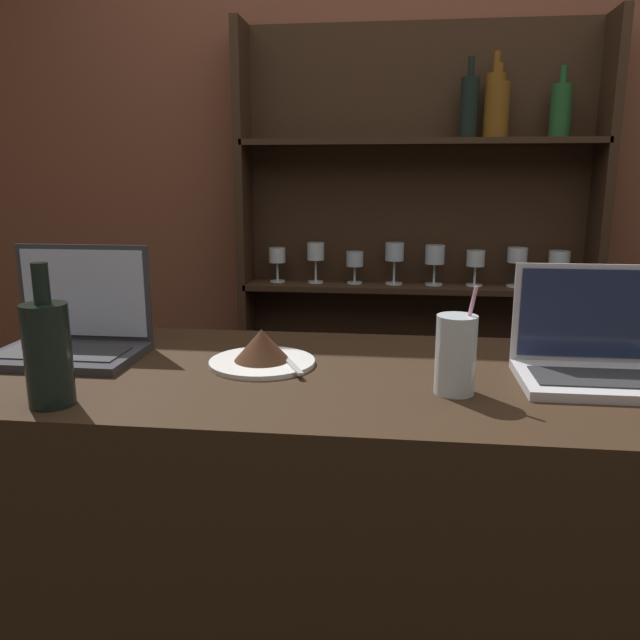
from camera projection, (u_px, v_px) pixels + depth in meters
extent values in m
cube|color=black|center=(428.00, 615.00, 1.36)|extent=(1.97, 0.64, 1.10)
cube|color=brown|center=(422.00, 214.00, 2.28)|extent=(7.00, 0.06, 2.70)
cube|color=#332114|center=(247.00, 310.00, 2.31)|extent=(0.03, 0.18, 2.00)
cube|color=#332114|center=(588.00, 319.00, 2.17)|extent=(0.03, 0.18, 2.00)
cube|color=#332114|center=(412.00, 310.00, 2.32)|extent=(1.25, 0.02, 2.00)
cube|color=#332114|center=(409.00, 419.00, 2.33)|extent=(1.21, 0.18, 0.02)
cube|color=#332114|center=(414.00, 287.00, 2.22)|extent=(1.21, 0.18, 0.02)
cube|color=#332114|center=(419.00, 142.00, 2.11)|extent=(1.21, 0.18, 0.02)
cylinder|color=silver|center=(278.00, 281.00, 2.28)|extent=(0.05, 0.05, 0.01)
cylinder|color=silver|center=(277.00, 271.00, 2.27)|extent=(0.01, 0.01, 0.07)
cylinder|color=silver|center=(277.00, 255.00, 2.25)|extent=(0.06, 0.06, 0.05)
cylinder|color=silver|center=(316.00, 282.00, 2.26)|extent=(0.06, 0.06, 0.01)
cylinder|color=silver|center=(316.00, 270.00, 2.25)|extent=(0.01, 0.01, 0.08)
cylinder|color=silver|center=(316.00, 251.00, 2.23)|extent=(0.06, 0.06, 0.06)
cylinder|color=silver|center=(354.00, 283.00, 2.24)|extent=(0.05, 0.05, 0.01)
cylinder|color=silver|center=(355.00, 274.00, 2.24)|extent=(0.01, 0.01, 0.06)
cylinder|color=silver|center=(355.00, 259.00, 2.22)|extent=(0.06, 0.06, 0.05)
cylinder|color=silver|center=(394.00, 283.00, 2.23)|extent=(0.06, 0.06, 0.01)
cylinder|color=silver|center=(394.00, 272.00, 2.22)|extent=(0.01, 0.01, 0.08)
cylinder|color=silver|center=(395.00, 252.00, 2.20)|extent=(0.07, 0.07, 0.06)
cylinder|color=silver|center=(434.00, 284.00, 2.21)|extent=(0.06, 0.06, 0.01)
cylinder|color=silver|center=(434.00, 274.00, 2.20)|extent=(0.01, 0.01, 0.07)
cylinder|color=silver|center=(435.00, 254.00, 2.19)|extent=(0.07, 0.07, 0.07)
cylinder|color=silver|center=(474.00, 285.00, 2.19)|extent=(0.06, 0.06, 0.01)
cylinder|color=silver|center=(475.00, 275.00, 2.19)|extent=(0.01, 0.01, 0.06)
cylinder|color=silver|center=(476.00, 258.00, 2.17)|extent=(0.06, 0.06, 0.06)
cylinder|color=silver|center=(515.00, 286.00, 2.18)|extent=(0.06, 0.06, 0.01)
cylinder|color=silver|center=(516.00, 274.00, 2.17)|extent=(0.01, 0.01, 0.08)
cylinder|color=silver|center=(517.00, 255.00, 2.15)|extent=(0.07, 0.07, 0.05)
cylinder|color=silver|center=(557.00, 287.00, 2.16)|extent=(0.06, 0.06, 0.01)
cylinder|color=silver|center=(558.00, 278.00, 2.15)|extent=(0.01, 0.01, 0.06)
cylinder|color=silver|center=(559.00, 260.00, 2.14)|extent=(0.07, 0.07, 0.06)
cylinder|color=#1E4C23|center=(560.00, 111.00, 2.03)|extent=(0.07, 0.07, 0.17)
cylinder|color=#1E4C23|center=(563.00, 75.00, 2.01)|extent=(0.02, 0.02, 0.06)
cylinder|color=brown|center=(497.00, 111.00, 2.06)|extent=(0.08, 0.08, 0.18)
cylinder|color=brown|center=(499.00, 72.00, 2.03)|extent=(0.03, 0.03, 0.06)
cylinder|color=brown|center=(494.00, 106.00, 2.06)|extent=(0.07, 0.07, 0.20)
cylinder|color=brown|center=(497.00, 62.00, 2.02)|extent=(0.02, 0.02, 0.07)
cylinder|color=black|center=(469.00, 108.00, 2.07)|extent=(0.06, 0.06, 0.19)
cylinder|color=black|center=(471.00, 67.00, 2.04)|extent=(0.02, 0.02, 0.06)
cube|color=#333338|center=(66.00, 356.00, 1.35)|extent=(0.31, 0.21, 0.02)
cube|color=#28282B|center=(63.00, 352.00, 1.33)|extent=(0.27, 0.12, 0.00)
cube|color=#333338|center=(85.00, 293.00, 1.42)|extent=(0.31, 0.00, 0.22)
cube|color=silver|center=(84.00, 293.00, 1.42)|extent=(0.29, 0.01, 0.20)
cube|color=silver|center=(606.00, 382.00, 1.18)|extent=(0.32, 0.21, 0.02)
cube|color=#28282B|center=(609.00, 378.00, 1.16)|extent=(0.27, 0.11, 0.00)
cube|color=silver|center=(595.00, 314.00, 1.25)|extent=(0.32, 0.00, 0.20)
cube|color=#1E2847|center=(596.00, 314.00, 1.25)|extent=(0.30, 0.01, 0.18)
cylinder|color=white|center=(262.00, 362.00, 1.31)|extent=(0.22, 0.22, 0.01)
cone|color=#422616|center=(262.00, 345.00, 1.30)|extent=(0.12, 0.12, 0.07)
cube|color=#B7B7BC|center=(290.00, 362.00, 1.29)|extent=(0.08, 0.16, 0.00)
cylinder|color=silver|center=(456.00, 355.00, 1.13)|extent=(0.07, 0.07, 0.15)
cylinder|color=#EA9EC6|center=(464.00, 340.00, 1.12)|extent=(0.04, 0.01, 0.20)
cylinder|color=black|center=(48.00, 355.00, 1.06)|extent=(0.08, 0.08, 0.18)
cylinder|color=black|center=(41.00, 283.00, 1.04)|extent=(0.03, 0.03, 0.07)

